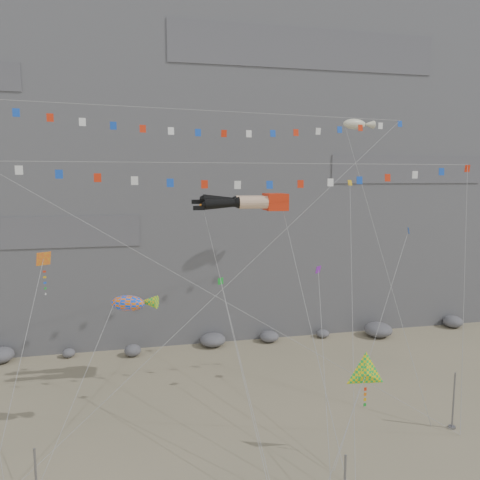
% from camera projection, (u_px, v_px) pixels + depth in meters
% --- Properties ---
extents(ground, '(120.00, 120.00, 0.00)m').
position_uv_depth(ground, '(254.00, 434.00, 31.43)').
color(ground, gray).
rests_on(ground, ground).
extents(cliff, '(80.00, 28.00, 50.00)m').
position_uv_depth(cliff, '(192.00, 115.00, 59.09)').
color(cliff, slate).
rests_on(cliff, ground).
extents(talus_boulders, '(60.00, 3.00, 1.20)m').
position_uv_depth(talus_boulders, '(213.00, 340.00, 47.80)').
color(talus_boulders, slate).
rests_on(talus_boulders, ground).
extents(anchor_pole_right, '(0.12, 0.12, 4.00)m').
position_uv_depth(anchor_pole_right, '(454.00, 401.00, 31.89)').
color(anchor_pole_right, slate).
rests_on(anchor_pole_right, ground).
extents(legs_kite, '(7.08, 15.80, 21.05)m').
position_uv_depth(legs_kite, '(250.00, 202.00, 34.83)').
color(legs_kite, red).
rests_on(legs_kite, ground).
extents(flag_banner_upper, '(35.05, 13.39, 27.89)m').
position_uv_depth(flag_banner_upper, '(211.00, 111.00, 35.62)').
color(flag_banner_upper, red).
rests_on(flag_banner_upper, ground).
extents(flag_banner_lower, '(34.14, 6.47, 22.90)m').
position_uv_depth(flag_banner_lower, '(254.00, 163.00, 31.80)').
color(flag_banner_lower, red).
rests_on(flag_banner_lower, ground).
extents(harlequin_kite, '(3.07, 8.64, 14.22)m').
position_uv_depth(harlequin_kite, '(43.00, 259.00, 30.28)').
color(harlequin_kite, red).
rests_on(harlequin_kite, ground).
extents(fish_windsock, '(7.07, 7.63, 12.28)m').
position_uv_depth(fish_windsock, '(128.00, 303.00, 30.00)').
color(fish_windsock, orange).
rests_on(fish_windsock, ground).
extents(delta_kite, '(5.81, 4.08, 8.01)m').
position_uv_depth(delta_kite, '(366.00, 374.00, 27.84)').
color(delta_kite, yellow).
rests_on(delta_kite, ground).
extents(blimp_windsock, '(3.67, 14.00, 25.46)m').
position_uv_depth(blimp_windsock, '(355.00, 125.00, 42.05)').
color(blimp_windsock, beige).
rests_on(blimp_windsock, ground).
extents(small_kite_a, '(2.44, 13.73, 19.99)m').
position_uv_depth(small_kite_a, '(204.00, 210.00, 35.61)').
color(small_kite_a, orange).
rests_on(small_kite_a, ground).
extents(small_kite_b, '(3.76, 10.78, 14.70)m').
position_uv_depth(small_kite_b, '(318.00, 272.00, 34.72)').
color(small_kite_b, purple).
rests_on(small_kite_b, ground).
extents(small_kite_c, '(1.44, 11.24, 14.56)m').
position_uv_depth(small_kite_c, '(221.00, 285.00, 32.41)').
color(small_kite_c, '#179528').
rests_on(small_kite_c, ground).
extents(small_kite_d, '(6.99, 15.75, 23.39)m').
position_uv_depth(small_kite_d, '(350.00, 188.00, 39.32)').
color(small_kite_d, gold).
rests_on(small_kite_d, ground).
extents(small_kite_e, '(9.70, 8.42, 17.77)m').
position_uv_depth(small_kite_e, '(407.00, 235.00, 34.99)').
color(small_kite_e, blue).
rests_on(small_kite_e, ground).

